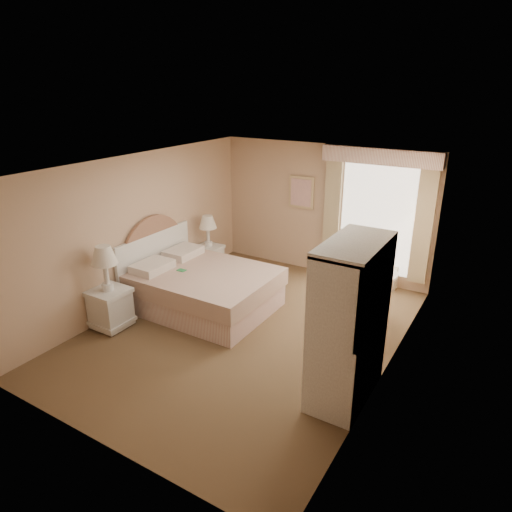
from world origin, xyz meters
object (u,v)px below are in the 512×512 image
Objects in this scene: nightstand_far at (209,252)px; armoire at (349,335)px; bed at (199,286)px; round_table at (373,286)px; nightstand_near at (109,298)px; cafe_chair at (371,274)px.

armoire is at bearing -30.87° from nightstand_far.
armoire is (2.93, -0.92, 0.44)m from bed.
bed is 1.94× the size of nightstand_far.
nightstand_near is at bearing -143.80° from round_table.
armoire reaches higher than cafe_chair.
round_table is (3.30, -0.10, 0.08)m from nightstand_far.
armoire is at bearing -17.44° from bed.
bed is 1.14× the size of armoire.
round_table is 2.14m from armoire.
nightstand_near is 4.17m from cafe_chair.
nightstand_near reaches higher than round_table.
armoire reaches higher than nightstand_far.
cafe_chair is 2.43m from armoire.
bed is 2.19× the size of cafe_chair.
bed is 2.88× the size of round_table.
nightstand_near is 1.13× the size of nightstand_far.
nightstand_near is (-0.73, -1.25, 0.12)m from bed.
nightstand_far is (0.00, 2.51, -0.06)m from nightstand_near.
nightstand_far is (-0.73, 1.26, 0.06)m from bed.
round_table is 0.32m from cafe_chair.
nightstand_near is 2.51m from nightstand_far.
nightstand_far is at bearing 178.35° from round_table.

